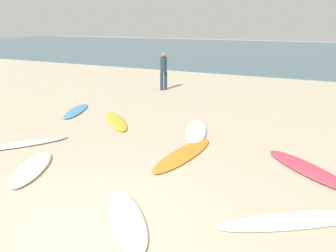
{
  "coord_description": "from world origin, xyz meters",
  "views": [
    {
      "loc": [
        3.4,
        -3.45,
        2.9
      ],
      "look_at": [
        -0.97,
        4.52,
        0.3
      ],
      "focal_mm": 38.66,
      "sensor_mm": 36.0,
      "label": 1
    }
  ],
  "objects_px": {
    "surfboard_6": "(76,111)",
    "surfboard_0": "(298,220)",
    "surfboard_8": "(196,131)",
    "surfboard_3": "(307,169)",
    "surfboard_5": "(127,219)",
    "beachgoer_near": "(164,69)",
    "surfboard_1": "(24,143)",
    "surfboard_7": "(31,168)",
    "surfboard_4": "(183,154)",
    "surfboard_2": "(116,121)"
  },
  "relations": [
    {
      "from": "surfboard_2",
      "to": "surfboard_3",
      "type": "height_order",
      "value": "surfboard_3"
    },
    {
      "from": "surfboard_1",
      "to": "surfboard_6",
      "type": "bearing_deg",
      "value": 141.98
    },
    {
      "from": "surfboard_0",
      "to": "surfboard_3",
      "type": "xyz_separation_m",
      "value": [
        -0.19,
        2.15,
        0.01
      ]
    },
    {
      "from": "surfboard_6",
      "to": "surfboard_8",
      "type": "distance_m",
      "value": 4.54
    },
    {
      "from": "surfboard_0",
      "to": "surfboard_5",
      "type": "height_order",
      "value": "surfboard_5"
    },
    {
      "from": "surfboard_4",
      "to": "surfboard_8",
      "type": "height_order",
      "value": "surfboard_8"
    },
    {
      "from": "surfboard_7",
      "to": "surfboard_3",
      "type": "bearing_deg",
      "value": -1.24
    },
    {
      "from": "surfboard_4",
      "to": "surfboard_8",
      "type": "relative_size",
      "value": 1.12
    },
    {
      "from": "surfboard_2",
      "to": "surfboard_3",
      "type": "xyz_separation_m",
      "value": [
        5.65,
        -1.15,
        0.0
      ]
    },
    {
      "from": "surfboard_1",
      "to": "surfboard_2",
      "type": "xyz_separation_m",
      "value": [
        0.72,
        2.79,
        -0.0
      ]
    },
    {
      "from": "surfboard_1",
      "to": "surfboard_0",
      "type": "bearing_deg",
      "value": 26.26
    },
    {
      "from": "surfboard_5",
      "to": "surfboard_2",
      "type": "bearing_deg",
      "value": 84.19
    },
    {
      "from": "surfboard_6",
      "to": "surfboard_1",
      "type": "bearing_deg",
      "value": -93.67
    },
    {
      "from": "surfboard_3",
      "to": "surfboard_7",
      "type": "xyz_separation_m",
      "value": [
        -4.94,
        -2.68,
        0.0
      ]
    },
    {
      "from": "surfboard_2",
      "to": "surfboard_1",
      "type": "bearing_deg",
      "value": -150.33
    },
    {
      "from": "surfboard_5",
      "to": "surfboard_3",
      "type": "bearing_deg",
      "value": 14.02
    },
    {
      "from": "surfboard_0",
      "to": "surfboard_7",
      "type": "height_order",
      "value": "surfboard_7"
    },
    {
      "from": "surfboard_6",
      "to": "surfboard_8",
      "type": "relative_size",
      "value": 0.93
    },
    {
      "from": "surfboard_5",
      "to": "surfboard_6",
      "type": "relative_size",
      "value": 0.91
    },
    {
      "from": "surfboard_1",
      "to": "surfboard_7",
      "type": "xyz_separation_m",
      "value": [
        1.43,
        -1.04,
        -0.0
      ]
    },
    {
      "from": "surfboard_6",
      "to": "surfboard_0",
      "type": "bearing_deg",
      "value": -50.42
    },
    {
      "from": "surfboard_3",
      "to": "surfboard_1",
      "type": "bearing_deg",
      "value": -34.94
    },
    {
      "from": "surfboard_6",
      "to": "surfboard_5",
      "type": "bearing_deg",
      "value": -66.77
    },
    {
      "from": "surfboard_6",
      "to": "beachgoer_near",
      "type": "distance_m",
      "value": 5.16
    },
    {
      "from": "surfboard_8",
      "to": "surfboard_3",
      "type": "bearing_deg",
      "value": -45.63
    },
    {
      "from": "surfboard_3",
      "to": "beachgoer_near",
      "type": "bearing_deg",
      "value": -92.51
    },
    {
      "from": "surfboard_1",
      "to": "surfboard_7",
      "type": "height_order",
      "value": "same"
    },
    {
      "from": "surfboard_5",
      "to": "surfboard_6",
      "type": "bearing_deg",
      "value": 94.25
    },
    {
      "from": "surfboard_7",
      "to": "surfboard_0",
      "type": "bearing_deg",
      "value": -23.78
    },
    {
      "from": "surfboard_0",
      "to": "surfboard_4",
      "type": "bearing_deg",
      "value": 19.88
    },
    {
      "from": "surfboard_0",
      "to": "surfboard_4",
      "type": "distance_m",
      "value": 3.26
    },
    {
      "from": "surfboard_8",
      "to": "surfboard_0",
      "type": "bearing_deg",
      "value": -68.78
    },
    {
      "from": "surfboard_0",
      "to": "beachgoer_near",
      "type": "distance_m",
      "value": 11.41
    },
    {
      "from": "surfboard_7",
      "to": "surfboard_8",
      "type": "distance_m",
      "value": 4.44
    },
    {
      "from": "surfboard_1",
      "to": "surfboard_8",
      "type": "xyz_separation_m",
      "value": [
        3.28,
        3.0,
        0.0
      ]
    },
    {
      "from": "surfboard_0",
      "to": "surfboard_1",
      "type": "relative_size",
      "value": 1.22
    },
    {
      "from": "surfboard_0",
      "to": "surfboard_4",
      "type": "xyz_separation_m",
      "value": [
        -2.78,
        1.71,
        0.0
      ]
    },
    {
      "from": "surfboard_3",
      "to": "surfboard_7",
      "type": "height_order",
      "value": "same"
    },
    {
      "from": "surfboard_3",
      "to": "surfboard_0",
      "type": "bearing_deg",
      "value": 45.67
    },
    {
      "from": "surfboard_4",
      "to": "surfboard_7",
      "type": "xyz_separation_m",
      "value": [
        -2.35,
        -2.24,
        0.01
      ]
    },
    {
      "from": "surfboard_5",
      "to": "surfboard_1",
      "type": "bearing_deg",
      "value": 114.06
    },
    {
      "from": "surfboard_3",
      "to": "surfboard_6",
      "type": "distance_m",
      "value": 7.79
    },
    {
      "from": "surfboard_3",
      "to": "surfboard_7",
      "type": "distance_m",
      "value": 5.62
    },
    {
      "from": "surfboard_7",
      "to": "surfboard_2",
      "type": "bearing_deg",
      "value": 70.78
    },
    {
      "from": "surfboard_0",
      "to": "beachgoer_near",
      "type": "height_order",
      "value": "beachgoer_near"
    },
    {
      "from": "surfboard_0",
      "to": "surfboard_3",
      "type": "relative_size",
      "value": 1.12
    },
    {
      "from": "surfboard_0",
      "to": "beachgoer_near",
      "type": "xyz_separation_m",
      "value": [
        -7.26,
        8.76,
        0.89
      ]
    },
    {
      "from": "surfboard_2",
      "to": "surfboard_5",
      "type": "bearing_deg",
      "value": -97.67
    },
    {
      "from": "beachgoer_near",
      "to": "surfboard_6",
      "type": "bearing_deg",
      "value": 24.09
    },
    {
      "from": "surfboard_4",
      "to": "beachgoer_near",
      "type": "bearing_deg",
      "value": -56.73
    }
  ]
}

